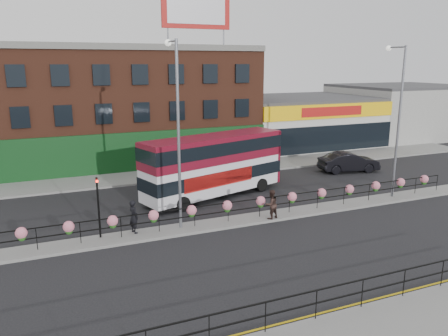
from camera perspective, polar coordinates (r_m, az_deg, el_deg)
name	(u,v)px	position (r m, az deg, el deg)	size (l,w,h in m)	color
ground	(244,221)	(25.40, 2.64, -6.96)	(120.00, 120.00, 0.00)	black
north_pavement	(182,173)	(36.10, -5.53, -0.65)	(60.00, 4.00, 0.15)	gray
median	(244,220)	(25.37, 2.64, -6.80)	(60.00, 1.60, 0.15)	gray
yellow_line_inner	(354,305)	(17.97, 16.59, -16.73)	(60.00, 0.10, 0.01)	gold
yellow_line_outer	(357,307)	(17.85, 16.96, -16.98)	(60.00, 0.10, 0.01)	gold
brick_building	(113,105)	(42.06, -14.24, 8.01)	(25.00, 12.21, 10.30)	brown
supermarket	(298,121)	(49.39, 9.63, 6.11)	(15.00, 12.25, 5.30)	silver
warehouse_east	(400,111)	(58.60, 21.99, 6.96)	(14.50, 12.00, 6.30)	#9B9B96
billboard	(196,10)	(38.86, -3.66, 19.87)	(6.00, 0.29, 4.40)	#B01613
median_railing	(244,204)	(25.05, 2.66, -4.72)	(30.04, 0.56, 1.23)	black
south_railing	(317,298)	(16.14, 12.00, -16.24)	(20.04, 0.05, 1.12)	black
double_decker_bus	(215,160)	(29.30, -1.24, 1.12)	(10.67, 5.39, 4.21)	silver
car	(349,162)	(37.97, 15.98, 0.75)	(5.22, 2.65, 1.64)	black
pedestrian_a	(134,217)	(23.54, -11.71, -6.22)	(0.60, 0.75, 1.80)	black
pedestrian_b	(271,204)	(25.25, 6.18, -4.73)	(0.96, 0.82, 1.72)	#32211D
lamp_column_west	(177,119)	(23.01, -6.20, 6.37)	(0.36, 1.75, 9.96)	slate
lamp_column_east	(397,109)	(30.71, 21.67, 7.18)	(0.35, 1.73, 9.86)	slate
traffic_light_median	(98,194)	(22.90, -16.18, -3.31)	(0.15, 0.28, 3.65)	black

